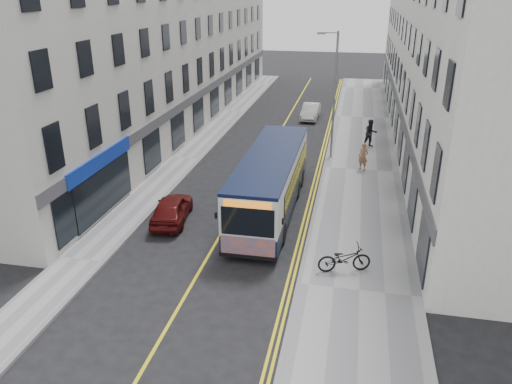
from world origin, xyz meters
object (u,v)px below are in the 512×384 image
at_px(bicycle, 344,259).
at_px(pedestrian_near, 363,157).
at_px(car_white, 311,111).
at_px(car_maroon, 172,209).
at_px(streetlamp, 333,92).
at_px(pedestrian_far, 371,133).
at_px(city_bus, 270,181).

distance_m(bicycle, pedestrian_near, 12.00).
bearing_deg(car_white, car_maroon, -100.51).
distance_m(streetlamp, pedestrian_far, 5.04).
height_order(pedestrian_far, car_white, pedestrian_far).
relative_size(city_bus, pedestrian_far, 5.47).
bearing_deg(pedestrian_far, bicycle, -116.22).
bearing_deg(bicycle, city_bus, 19.60).
bearing_deg(streetlamp, car_maroon, -122.28).
bearing_deg(city_bus, pedestrian_far, 67.02).
relative_size(bicycle, pedestrian_near, 1.26).
height_order(streetlamp, pedestrian_near, streetlamp).
relative_size(city_bus, bicycle, 4.99).
bearing_deg(car_white, pedestrian_far, -55.22).
height_order(city_bus, car_white, city_bus).
bearing_deg(pedestrian_near, city_bus, -98.82).
bearing_deg(city_bus, bicycle, -53.12).
xyz_separation_m(city_bus, bicycle, (3.83, -5.10, -0.99)).
height_order(city_bus, bicycle, city_bus).
xyz_separation_m(city_bus, car_white, (0.11, 19.14, -1.04)).
xyz_separation_m(bicycle, car_white, (-3.72, 24.24, -0.04)).
distance_m(car_white, car_maroon, 21.55).
bearing_deg(city_bus, car_maroon, -156.58).
relative_size(streetlamp, bicycle, 3.81).
bearing_deg(pedestrian_far, car_white, 100.70).
height_order(streetlamp, car_white, streetlamp).
bearing_deg(car_white, pedestrian_near, -68.63).
bearing_deg(pedestrian_far, car_maroon, -147.02).
height_order(streetlamp, pedestrian_far, streetlamp).
bearing_deg(bicycle, car_white, -8.55).
distance_m(city_bus, pedestrian_near, 8.24).
xyz_separation_m(bicycle, car_maroon, (-8.28, 3.18, -0.03)).
height_order(streetlamp, bicycle, streetlamp).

